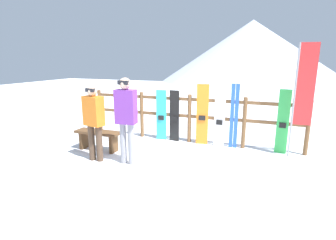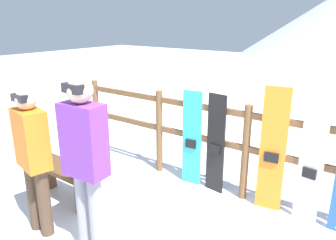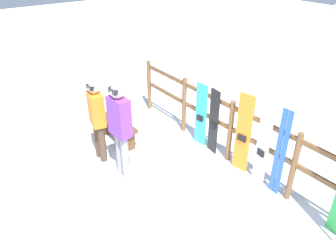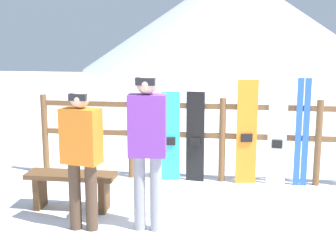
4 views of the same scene
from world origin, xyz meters
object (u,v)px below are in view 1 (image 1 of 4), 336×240
(person_orange, at_px, (94,118))
(bench, at_px, (98,136))
(snowboard_green, at_px, (283,122))
(snowboard_orange, at_px, (202,115))
(ski_pair_blue, at_px, (234,116))
(person_purple, at_px, (126,114))
(rental_flag, at_px, (302,91))
(snowboard_cyan, at_px, (161,115))
(snowboard_white, at_px, (220,120))
(snowboard_black_stripe, at_px, (174,116))

(person_orange, bearing_deg, bench, 121.02)
(snowboard_green, bearing_deg, snowboard_orange, 180.00)
(bench, distance_m, ski_pair_blue, 3.38)
(snowboard_orange, bearing_deg, person_purple, -121.78)
(person_purple, height_order, rental_flag, rental_flag)
(ski_pair_blue, bearing_deg, snowboard_cyan, -179.90)
(ski_pair_blue, height_order, rental_flag, rental_flag)
(snowboard_orange, bearing_deg, bench, -148.38)
(bench, bearing_deg, snowboard_green, 18.38)
(snowboard_cyan, relative_size, snowboard_white, 0.98)
(snowboard_white, xyz_separation_m, rental_flag, (1.77, -0.20, 0.82))
(bench, height_order, snowboard_black_stripe, snowboard_black_stripe)
(snowboard_cyan, distance_m, ski_pair_blue, 1.95)
(snowboard_cyan, distance_m, snowboard_white, 1.59)
(snowboard_cyan, distance_m, snowboard_green, 3.07)
(bench, height_order, snowboard_cyan, snowboard_cyan)
(snowboard_green, bearing_deg, ski_pair_blue, 179.83)
(bench, height_order, rental_flag, rental_flag)
(snowboard_cyan, xyz_separation_m, snowboard_white, (1.59, 0.00, 0.01))
(snowboard_cyan, distance_m, rental_flag, 3.47)
(person_orange, bearing_deg, person_purple, 6.95)
(snowboard_orange, bearing_deg, person_orange, -134.07)
(bench, relative_size, person_orange, 0.70)
(person_purple, xyz_separation_m, snowboard_green, (3.08, 1.87, -0.32))
(snowboard_orange, xyz_separation_m, rental_flag, (2.21, -0.20, 0.73))
(snowboard_cyan, height_order, snowboard_black_stripe, snowboard_black_stripe)
(person_orange, distance_m, snowboard_green, 4.30)
(snowboard_cyan, bearing_deg, snowboard_black_stripe, 0.00)
(bench, height_order, ski_pair_blue, ski_pair_blue)
(snowboard_cyan, height_order, snowboard_white, snowboard_white)
(person_orange, relative_size, snowboard_orange, 1.04)
(snowboard_orange, distance_m, snowboard_green, 1.92)
(snowboard_orange, distance_m, ski_pair_blue, 0.80)
(person_purple, bearing_deg, bench, 155.81)
(snowboard_white, bearing_deg, snowboard_cyan, -180.00)
(person_purple, bearing_deg, snowboard_cyan, 89.63)
(person_purple, distance_m, rental_flag, 3.79)
(snowboard_orange, bearing_deg, snowboard_black_stripe, -179.99)
(person_orange, height_order, snowboard_cyan, person_orange)
(bench, xyz_separation_m, snowboard_orange, (2.25, 1.38, 0.44))
(snowboard_cyan, relative_size, snowboard_black_stripe, 1.00)
(snowboard_black_stripe, bearing_deg, ski_pair_blue, 0.13)
(person_orange, distance_m, ski_pair_blue, 3.34)
(rental_flag, bearing_deg, person_purple, -153.64)
(bench, distance_m, snowboard_green, 4.41)
(bench, relative_size, ski_pair_blue, 0.71)
(snowboard_black_stripe, relative_size, snowboard_green, 0.91)
(snowboard_white, xyz_separation_m, snowboard_green, (1.47, 0.00, 0.06))
(snowboard_orange, xyz_separation_m, ski_pair_blue, (0.80, 0.00, 0.02))
(snowboard_orange, relative_size, snowboard_white, 1.13)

